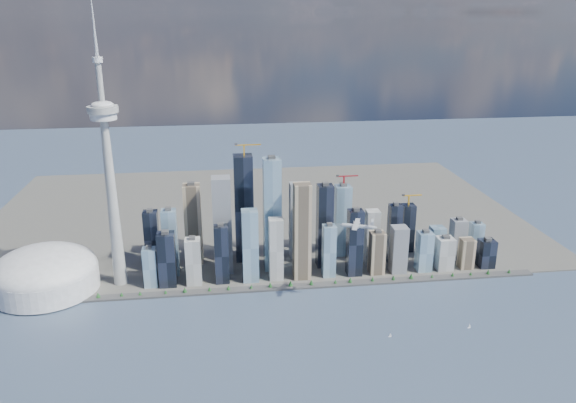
{
  "coord_description": "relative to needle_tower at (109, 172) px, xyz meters",
  "views": [
    {
      "loc": [
        -95.89,
        -748.18,
        522.72
      ],
      "look_at": [
        34.94,
        260.0,
        179.25
      ],
      "focal_mm": 35.0,
      "sensor_mm": 36.0,
      "label": 1
    }
  ],
  "objects": [
    {
      "name": "seawall",
      "position": [
        300.0,
        -60.0,
        -233.84
      ],
      "size": [
        1100.0,
        22.0,
        4.0
      ],
      "primitive_type": "cube",
      "color": "#383838",
      "rests_on": "ground"
    },
    {
      "name": "shoreline_trees",
      "position": [
        300.0,
        -60.0,
        -227.06
      ],
      "size": [
        960.53,
        7.2,
        8.8
      ],
      "color": "#3F2D1E",
      "rests_on": "seawall"
    },
    {
      "name": "sailboat_west",
      "position": [
        482.96,
        -258.78,
        -233.12
      ],
      "size": [
        6.08,
        1.69,
        8.47
      ],
      "rotation": [
        0.0,
        0.0,
        -0.02
      ],
      "color": "white",
      "rests_on": "ground"
    },
    {
      "name": "land",
      "position": [
        300.0,
        390.0,
        -234.34
      ],
      "size": [
        1400.0,
        900.0,
        3.0
      ],
      "primitive_type": "cube",
      "color": "#4C4C47",
      "rests_on": "ground"
    },
    {
      "name": "airplane",
      "position": [
        447.32,
        -152.08,
        -72.71
      ],
      "size": [
        64.32,
        57.59,
        16.21
      ],
      "rotation": [
        0.0,
        0.0,
        -0.36
      ],
      "color": "silver",
      "rests_on": "ground"
    },
    {
      "name": "needle_tower",
      "position": [
        0.0,
        0.0,
        0.0
      ],
      "size": [
        56.0,
        56.0,
        550.5
      ],
      "color": "gray",
      "rests_on": "land"
    },
    {
      "name": "ground",
      "position": [
        300.0,
        -310.0,
        -235.84
      ],
      "size": [
        4000.0,
        4000.0,
        0.0
      ],
      "primitive_type": "plane",
      "color": "#334359",
      "rests_on": "ground"
    },
    {
      "name": "skyscraper_cluster",
      "position": [
        359.62,
        26.82,
        -154.31
      ],
      "size": [
        736.0,
        142.0,
        262.42
      ],
      "color": "black",
      "rests_on": "land"
    },
    {
      "name": "sailboat_east",
      "position": [
        628.87,
        -248.64,
        -232.98
      ],
      "size": [
        6.35,
        3.4,
        8.9
      ],
      "rotation": [
        0.0,
        0.0,
        0.33
      ],
      "color": "white",
      "rests_on": "ground"
    },
    {
      "name": "dome_stadium",
      "position": [
        -140.0,
        -10.0,
        -196.4
      ],
      "size": [
        200.0,
        200.0,
        86.0
      ],
      "color": "silver",
      "rests_on": "land"
    }
  ]
}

